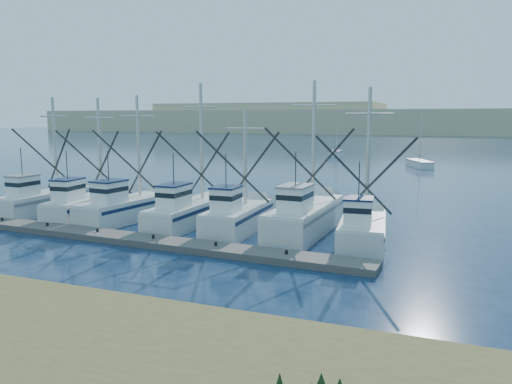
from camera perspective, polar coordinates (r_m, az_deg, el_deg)
ground at (r=20.66m, az=-4.39°, el=-11.67°), size 500.00×500.00×0.00m
floating_dock at (r=29.40m, az=-13.25°, el=-5.33°), size 27.26×3.15×0.36m
dune_ridge at (r=227.63m, az=19.17°, el=7.61°), size 360.00×60.00×10.00m
trawler_fleet at (r=33.24m, az=-7.96°, el=-2.19°), size 26.43×9.32×9.39m
sailboat_near at (r=74.91m, az=18.17°, el=3.09°), size 4.22×6.89×8.10m
sailboat_far at (r=92.30m, az=9.14°, el=4.38°), size 2.08×5.22×8.10m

